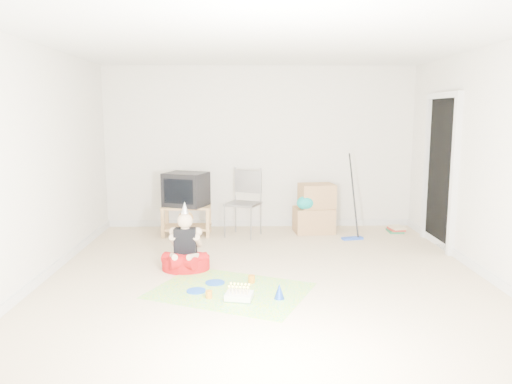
{
  "coord_description": "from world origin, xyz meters",
  "views": [
    {
      "loc": [
        -0.23,
        -5.6,
        1.85
      ],
      "look_at": [
        -0.1,
        0.4,
        0.9
      ],
      "focal_mm": 35.0,
      "sensor_mm": 36.0,
      "label": 1
    }
  ],
  "objects_px": {
    "crt_tv": "(186,189)",
    "cardboard_boxes": "(314,209)",
    "folding_chair": "(243,204)",
    "seated_woman": "(186,255)",
    "tv_stand": "(187,218)",
    "birthday_cake": "(239,296)"
  },
  "relations": [
    {
      "from": "crt_tv",
      "to": "cardboard_boxes",
      "type": "distance_m",
      "value": 2.02
    },
    {
      "from": "folding_chair",
      "to": "seated_woman",
      "type": "bearing_deg",
      "value": -112.62
    },
    {
      "from": "crt_tv",
      "to": "folding_chair",
      "type": "bearing_deg",
      "value": 14.86
    },
    {
      "from": "folding_chair",
      "to": "cardboard_boxes",
      "type": "bearing_deg",
      "value": 11.67
    },
    {
      "from": "tv_stand",
      "to": "cardboard_boxes",
      "type": "xyz_separation_m",
      "value": [
        1.98,
        0.14,
        0.09
      ]
    },
    {
      "from": "tv_stand",
      "to": "seated_woman",
      "type": "distance_m",
      "value": 1.73
    },
    {
      "from": "folding_chair",
      "to": "birthday_cake",
      "type": "distance_m",
      "value": 2.69
    },
    {
      "from": "crt_tv",
      "to": "birthday_cake",
      "type": "relative_size",
      "value": 1.97
    },
    {
      "from": "tv_stand",
      "to": "crt_tv",
      "type": "distance_m",
      "value": 0.44
    },
    {
      "from": "tv_stand",
      "to": "cardboard_boxes",
      "type": "height_order",
      "value": "cardboard_boxes"
    },
    {
      "from": "birthday_cake",
      "to": "tv_stand",
      "type": "bearing_deg",
      "value": 106.98
    },
    {
      "from": "birthday_cake",
      "to": "crt_tv",
      "type": "bearing_deg",
      "value": 106.98
    },
    {
      "from": "cardboard_boxes",
      "to": "birthday_cake",
      "type": "relative_size",
      "value": 2.54
    },
    {
      "from": "cardboard_boxes",
      "to": "crt_tv",
      "type": "bearing_deg",
      "value": -176.06
    },
    {
      "from": "crt_tv",
      "to": "folding_chair",
      "type": "relative_size",
      "value": 0.57
    },
    {
      "from": "folding_chair",
      "to": "birthday_cake",
      "type": "xyz_separation_m",
      "value": [
        -0.03,
        -2.65,
        -0.46
      ]
    },
    {
      "from": "birthday_cake",
      "to": "folding_chair",
      "type": "bearing_deg",
      "value": 89.42
    },
    {
      "from": "folding_chair",
      "to": "birthday_cake",
      "type": "height_order",
      "value": "folding_chair"
    },
    {
      "from": "tv_stand",
      "to": "birthday_cake",
      "type": "xyz_separation_m",
      "value": [
        0.84,
        -2.74,
        -0.23
      ]
    },
    {
      "from": "crt_tv",
      "to": "cardboard_boxes",
      "type": "height_order",
      "value": "crt_tv"
    },
    {
      "from": "cardboard_boxes",
      "to": "tv_stand",
      "type": "bearing_deg",
      "value": -176.06
    },
    {
      "from": "birthday_cake",
      "to": "cardboard_boxes",
      "type": "bearing_deg",
      "value": 68.3
    }
  ]
}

